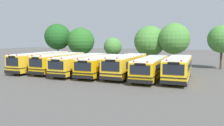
{
  "coord_description": "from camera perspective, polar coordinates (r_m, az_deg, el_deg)",
  "views": [
    {
      "loc": [
        12.34,
        -26.54,
        4.61
      ],
      "look_at": [
        1.48,
        0.0,
        1.6
      ],
      "focal_mm": 36.5,
      "sensor_mm": 36.0,
      "label": 1
    }
  ],
  "objects": [
    {
      "name": "tree_1",
      "position": [
        43.94,
        -7.59,
        5.4
      ],
      "size": [
        5.19,
        5.19,
        6.83
      ],
      "color": "#4C3823",
      "rests_on": "ground_plane"
    },
    {
      "name": "school_bus_0",
      "position": [
        34.61,
        -17.39,
        0.49
      ],
      "size": [
        2.7,
        10.74,
        2.77
      ],
      "rotation": [
        0.0,
        0.0,
        3.12
      ],
      "color": "yellow",
      "rests_on": "ground_plane"
    },
    {
      "name": "school_bus_5",
      "position": [
        27.29,
        9.77,
        -0.97
      ],
      "size": [
        2.7,
        10.95,
        2.54
      ],
      "rotation": [
        0.0,
        0.0,
        3.16
      ],
      "color": "yellow",
      "rests_on": "ground_plane"
    },
    {
      "name": "school_bus_6",
      "position": [
        26.64,
        16.24,
        -1.12
      ],
      "size": [
        2.58,
        9.45,
        2.71
      ],
      "rotation": [
        0.0,
        0.0,
        3.15
      ],
      "color": "yellow",
      "rests_on": "ground_plane"
    },
    {
      "name": "tree_5",
      "position": [
        38.72,
        25.72,
        5.49
      ],
      "size": [
        4.27,
        4.27,
        6.79
      ],
      "color": "#4C3823",
      "rests_on": "ground_plane"
    },
    {
      "name": "school_bus_3",
      "position": [
        29.28,
        -2.64,
        -0.43
      ],
      "size": [
        2.69,
        10.26,
        2.54
      ],
      "rotation": [
        0.0,
        0.0,
        3.15
      ],
      "color": "#EAA80C",
      "rests_on": "ground_plane"
    },
    {
      "name": "tree_4",
      "position": [
        36.4,
        15.09,
        6.03
      ],
      "size": [
        4.77,
        4.77,
        7.08
      ],
      "color": "#4C3823",
      "rests_on": "ground_plane"
    },
    {
      "name": "tree_3",
      "position": [
        38.16,
        9.51,
        5.5
      ],
      "size": [
        5.12,
        5.12,
        6.83
      ],
      "color": "#4C3823",
      "rests_on": "ground_plane"
    },
    {
      "name": "ground_plane",
      "position": [
        29.63,
        -2.65,
        -2.97
      ],
      "size": [
        160.0,
        160.0,
        0.0
      ],
      "primitive_type": "plane",
      "color": "#514F4C"
    },
    {
      "name": "tree_2",
      "position": [
        40.69,
        0.33,
        4.12
      ],
      "size": [
        3.23,
        3.23,
        4.9
      ],
      "color": "#4C3823",
      "rests_on": "ground_plane"
    },
    {
      "name": "tree_0",
      "position": [
        47.16,
        -13.51,
        6.54
      ],
      "size": [
        5.19,
        5.19,
        7.7
      ],
      "color": "#4C3823",
      "rests_on": "ground_plane"
    },
    {
      "name": "school_bus_2",
      "position": [
        31.02,
        -7.86,
        -0.07
      ],
      "size": [
        2.61,
        11.36,
        2.58
      ],
      "rotation": [
        0.0,
        0.0,
        3.14
      ],
      "color": "yellow",
      "rests_on": "ground_plane"
    },
    {
      "name": "school_bus_4",
      "position": [
        28.25,
        3.56,
        -0.47
      ],
      "size": [
        2.72,
        10.07,
        2.73
      ],
      "rotation": [
        0.0,
        0.0,
        3.13
      ],
      "color": "yellow",
      "rests_on": "ground_plane"
    },
    {
      "name": "school_bus_1",
      "position": [
        32.63,
        -13.01,
        0.22
      ],
      "size": [
        2.71,
        9.76,
        2.69
      ],
      "rotation": [
        0.0,
        0.0,
        3.12
      ],
      "color": "yellow",
      "rests_on": "ground_plane"
    }
  ]
}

